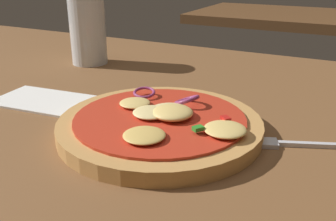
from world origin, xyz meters
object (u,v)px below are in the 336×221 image
fork (306,145)px  beer_glass (88,31)px  pizza (161,124)px  napkin (46,101)px

fork → beer_glass: beer_glass is taller
fork → pizza: bearing=-165.5°
fork → beer_glass: 0.46m
pizza → beer_glass: 0.35m
pizza → napkin: (-0.19, 0.01, -0.01)m
fork → napkin: fork is taller
fork → beer_glass: bearing=157.7°
fork → napkin: size_ratio=1.18×
pizza → fork: pizza is taller
pizza → napkin: pizza is taller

